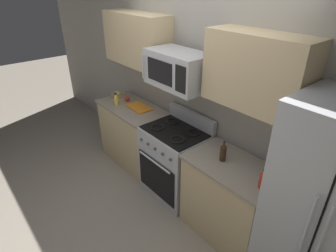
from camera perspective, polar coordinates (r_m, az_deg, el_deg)
The scene contains 16 objects.
ground_plane at distance 3.54m, azimuth -7.58°, elevation -17.76°, with size 16.00×16.00×0.00m, color gray.
wall_back at distance 3.36m, azimuth 6.29°, elevation 6.66°, with size 8.00×0.10×2.60m, color #9E998E.
counter_left at distance 4.18m, azimuth -7.13°, elevation -1.67°, with size 1.09×0.59×0.91m.
range_oven at distance 3.53m, azimuth 1.42°, elevation -7.29°, with size 0.76×0.63×1.09m.
counter_right at distance 3.10m, azimuth 12.33°, elevation -14.56°, with size 0.95×0.59×0.91m.
refrigerator at distance 2.51m, azimuth 30.71°, elevation -16.44°, with size 0.88×0.70×1.86m.
microwave at distance 3.01m, azimuth 2.06°, elevation 11.60°, with size 0.72×0.44×0.38m.
upper_cabinets_left at distance 3.77m, azimuth -6.52°, elevation 17.32°, with size 1.08×0.34×0.65m.
upper_cabinets_right at distance 2.52m, azimuth 17.77°, elevation 10.55°, with size 0.94×0.34×0.65m.
utensil_crock at distance 2.72m, azimuth 21.12°, elevation -8.48°, with size 0.17×0.17×0.33m.
fruit_basket at distance 4.28m, azimuth -10.25°, elevation 6.30°, with size 0.21×0.21×0.10m.
apple_loose at distance 4.14m, azimuth -8.37°, elevation 5.54°, with size 0.07×0.07×0.07m, color red.
cutting_board at distance 3.92m, azimuth -6.00°, elevation 3.86°, with size 0.38×0.23×0.02m, color orange.
bottle_soy at distance 2.80m, azimuth 11.31°, elevation -5.27°, with size 0.06×0.06×0.22m.
bottle_oil at distance 4.01m, azimuth -10.61°, elevation 5.30°, with size 0.06×0.06×0.19m.
bottle_hot_sauce at distance 2.56m, azimuth 18.91°, elevation -10.38°, with size 0.06×0.06×0.19m.
Camera 1 is at (2.14, -1.22, 2.54)m, focal length 29.58 mm.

